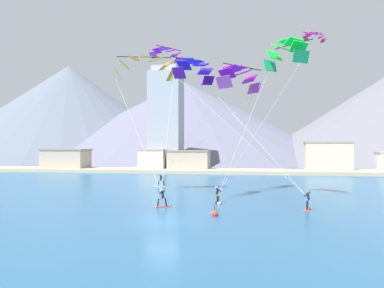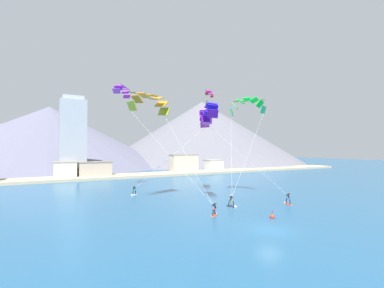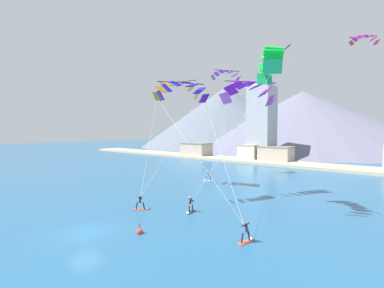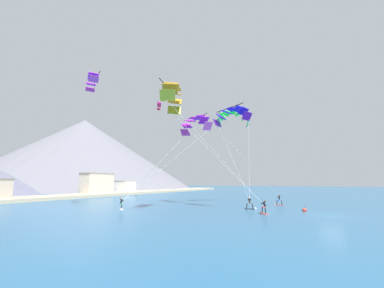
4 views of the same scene
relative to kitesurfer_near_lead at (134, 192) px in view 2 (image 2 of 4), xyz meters
The scene contains 20 objects.
ground_plane 26.52m from the kitesurfer_near_lead, 75.62° to the right, with size 400.00×400.00×0.00m, color #23567F.
kitesurfer_near_lead is the anchor object (origin of this frame).
kitesurfer_near_trail 18.99m from the kitesurfer_near_lead, 74.97° to the right, with size 1.58×1.43×1.75m.
kitesurfer_mid_center 18.39m from the kitesurfer_near_lead, 58.20° to the right, with size 0.83×1.78×1.79m.
kitesurfer_far_left 25.52m from the kitesurfer_near_lead, 45.25° to the right, with size 0.73×1.78×1.84m.
parafoil_kite_near_lead 18.43m from the kitesurfer_near_lead, 27.71° to the right, with size 13.59×9.57×13.82m.
parafoil_kite_near_trail 16.80m from the kitesurfer_near_lead, 88.82° to the right, with size 8.11×12.75×15.14m.
parafoil_kite_mid_center 24.93m from the kitesurfer_near_lead, 33.95° to the right, with size 9.20×7.28×15.53m.
parafoil_kite_far_left 20.40m from the kitesurfer_near_lead, 62.74° to the right, with size 12.57×7.56×13.21m.
parafoil_kite_distant_high_outer 31.98m from the kitesurfer_near_lead, 22.62° to the left, with size 3.71×2.98×1.37m.
parafoil_kite_distant_low_drift 20.49m from the kitesurfer_near_lead, 94.77° to the left, with size 4.55×5.50×1.92m.
race_marker_buoy 24.84m from the kitesurfer_near_lead, 65.87° to the right, with size 0.56×0.56×1.02m.
shoreline_strip 31.28m from the kitesurfer_near_lead, 77.85° to the left, with size 180.00×10.00×0.70m, color tan.
shore_building_harbour_front 44.09m from the kitesurfer_near_lead, 51.60° to the left, with size 9.76×4.38×6.44m.
shore_building_promenade_mid 34.03m from the kitesurfer_near_lead, 93.04° to the left, with size 9.09×5.68×4.62m.
shore_building_quay_east 34.32m from the kitesurfer_near_lead, 106.18° to the left, with size 5.79×4.91×4.85m.
shore_building_quay_west 53.29m from the kitesurfer_near_lead, 41.31° to the left, with size 5.98×5.05×4.33m.
highrise_tower 38.97m from the kitesurfer_near_lead, 101.57° to the left, with size 7.00×7.00×23.36m.
mountain_peak_west_ridge 96.46m from the kitesurfer_near_lead, 98.43° to the left, with size 111.18×111.18×28.48m.
mountain_peak_central_summit 114.67m from the kitesurfer_near_lead, 52.97° to the left, with size 118.10×118.10×37.45m.
Camera 2 is at (-19.27, -19.09, 8.09)m, focal length 24.00 mm.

